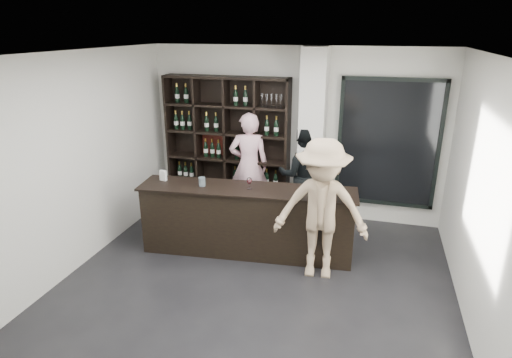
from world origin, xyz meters
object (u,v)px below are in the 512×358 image
(taster_pink, at_px, (249,166))
(taster_black, at_px, (302,175))
(customer, at_px, (321,210))
(tasting_counter, at_px, (247,221))
(wine_shelf, at_px, (227,146))

(taster_pink, distance_m, taster_black, 0.94)
(taster_pink, xyz_separation_m, customer, (1.46, -1.61, 0.02))
(tasting_counter, bearing_deg, taster_pink, 99.68)
(customer, bearing_deg, tasting_counter, 159.57)
(tasting_counter, relative_size, customer, 1.64)
(wine_shelf, distance_m, taster_pink, 0.55)
(wine_shelf, height_order, customer, wine_shelf)
(tasting_counter, distance_m, taster_pink, 1.41)
(tasting_counter, xyz_separation_m, customer, (1.10, -0.31, 0.43))
(taster_black, bearing_deg, tasting_counter, 54.51)
(taster_black, height_order, customer, customer)
(taster_black, bearing_deg, wine_shelf, -18.45)
(taster_pink, xyz_separation_m, taster_black, (0.93, 0.00, -0.09))
(tasting_counter, distance_m, taster_black, 1.46)
(wine_shelf, xyz_separation_m, tasting_counter, (0.80, -1.47, -0.69))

